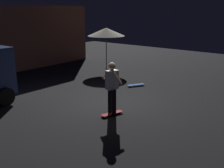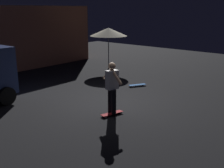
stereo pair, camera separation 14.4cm
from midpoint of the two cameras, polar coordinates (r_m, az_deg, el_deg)
ground_plane at (r=10.08m, az=0.06°, el=-3.97°), size 28.00×28.00×0.00m
patio_umbrella at (r=15.71m, az=-0.48°, el=10.78°), size 2.10×2.10×2.30m
skateboard_ridden at (r=8.96m, az=0.46°, el=-6.14°), size 0.81×0.38×0.07m
skateboard_spare at (r=12.28m, az=5.64°, el=-0.20°), size 0.78×0.55×0.07m
skater at (r=8.65m, az=0.48°, el=-0.09°), size 0.42×0.98×1.67m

